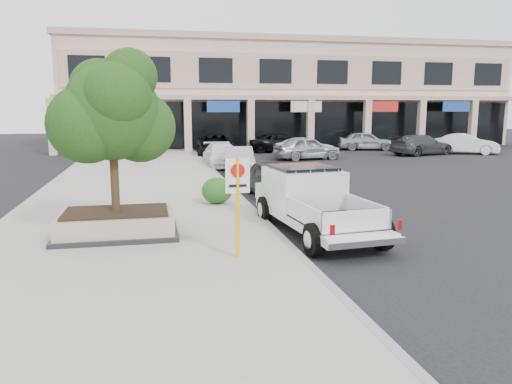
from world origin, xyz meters
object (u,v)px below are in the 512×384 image
(lot_car_b, at_px, (306,148))
(lot_car_e, at_px, (366,141))
(planter_tree, at_px, (117,113))
(curb_car_d, at_px, (215,145))
(lot_car_f, at_px, (466,144))
(lot_car_c, at_px, (421,145))
(lot_car_d, at_px, (283,143))
(curb_car_b, at_px, (239,160))
(planter, at_px, (117,223))
(pickup_truck, at_px, (317,202))
(curb_car_c, at_px, (222,155))
(curb_car_a, at_px, (275,179))
(lot_car_a, at_px, (307,148))
(no_parking_sign, at_px, (238,194))

(lot_car_b, height_order, lot_car_e, lot_car_e)
(planter_tree, xyz_separation_m, curb_car_d, (5.49, 23.03, -2.62))
(lot_car_f, bearing_deg, planter_tree, 159.64)
(lot_car_c, relative_size, lot_car_d, 0.98)
(curb_car_b, bearing_deg, planter, -106.77)
(lot_car_c, distance_m, lot_car_e, 5.28)
(lot_car_e, bearing_deg, lot_car_c, -138.34)
(lot_car_b, relative_size, lot_car_d, 0.81)
(pickup_truck, bearing_deg, lot_car_e, 57.86)
(lot_car_d, xyz_separation_m, lot_car_e, (7.26, 0.35, 0.04))
(lot_car_d, height_order, lot_car_f, lot_car_f)
(curb_car_c, bearing_deg, curb_car_a, -87.90)
(lot_car_d, bearing_deg, planter_tree, 163.86)
(curb_car_b, relative_size, lot_car_b, 0.99)
(planter_tree, bearing_deg, lot_car_f, 39.81)
(pickup_truck, xyz_separation_m, curb_car_d, (0.13, 23.61, -0.12))
(curb_car_d, bearing_deg, lot_car_f, -3.28)
(lot_car_a, bearing_deg, lot_car_e, -57.69)
(planter_tree, relative_size, pickup_truck, 0.69)
(curb_car_b, bearing_deg, planter_tree, -106.52)
(curb_car_d, height_order, lot_car_d, curb_car_d)
(planter, xyz_separation_m, curb_car_b, (5.65, 13.21, 0.23))
(planter, bearing_deg, planter_tree, 48.97)
(pickup_truck, bearing_deg, no_parking_sign, -144.81)
(planter, distance_m, lot_car_f, 32.04)
(pickup_truck, xyz_separation_m, curb_car_c, (-0.33, 16.74, -0.22))
(curb_car_c, bearing_deg, lot_car_d, 53.63)
(planter, relative_size, lot_car_f, 0.69)
(lot_car_e, bearing_deg, lot_car_b, 143.86)
(curb_car_c, xyz_separation_m, curb_car_d, (0.46, 6.87, 0.10))
(no_parking_sign, height_order, lot_car_d, no_parking_sign)
(planter_tree, xyz_separation_m, lot_car_e, (18.38, 25.09, -2.63))
(pickup_truck, xyz_separation_m, lot_car_a, (5.91, 19.46, -0.13))
(pickup_truck, relative_size, curb_car_a, 1.36)
(lot_car_a, bearing_deg, planter, 140.19)
(curb_car_c, height_order, lot_car_d, lot_car_d)
(lot_car_d, height_order, lot_car_e, lot_car_e)
(no_parking_sign, distance_m, lot_car_a, 23.36)
(curb_car_c, distance_m, lot_car_f, 19.88)
(lot_car_a, bearing_deg, no_parking_sign, 149.61)
(no_parking_sign, xyz_separation_m, curb_car_a, (2.91, 8.24, -0.91))
(no_parking_sign, xyz_separation_m, curb_car_b, (2.81, 15.90, -0.93))
(lot_car_f, bearing_deg, curb_car_a, 158.34)
(planter, xyz_separation_m, lot_car_c, (20.83, 20.50, 0.28))
(pickup_truck, relative_size, lot_car_b, 1.36)
(curb_car_a, relative_size, lot_car_c, 0.82)
(pickup_truck, xyz_separation_m, curb_car_b, (0.16, 13.64, -0.21))
(planter, xyz_separation_m, lot_car_d, (11.25, 24.89, 0.27))
(lot_car_a, xyz_separation_m, lot_car_c, (9.42, 1.47, -0.03))
(curb_car_c, distance_m, lot_car_a, 6.81)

